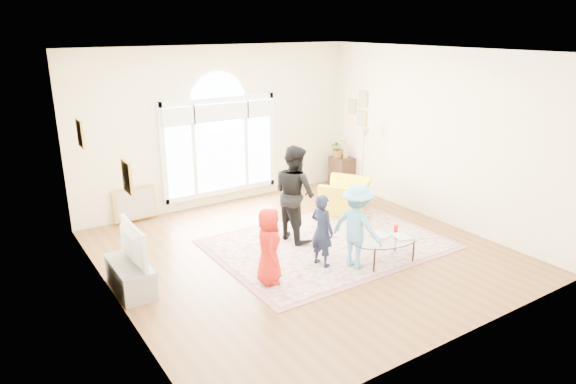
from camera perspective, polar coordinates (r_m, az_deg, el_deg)
ground at (r=8.52m, az=1.68°, el=-6.69°), size 6.00×6.00×0.00m
room_shell at (r=10.38m, az=-7.23°, el=6.86°), size 6.00×6.00×6.00m
area_rug at (r=8.82m, az=4.49°, el=-5.76°), size 3.60×2.60×0.02m
rug_border at (r=8.82m, az=4.49°, el=-5.79°), size 3.80×2.80×0.01m
tv_console at (r=7.62m, az=-17.11°, el=-8.96°), size 0.45×1.00×0.42m
television at (r=7.42m, az=-17.40°, el=-5.56°), size 0.16×0.98×0.56m
coffee_table at (r=8.16m, az=10.86°, el=-5.09°), size 1.26×0.87×0.54m
armchair at (r=10.23m, az=6.44°, el=-0.49°), size 1.31×1.29×0.65m
side_cabinet at (r=11.81m, az=5.98°, el=2.23°), size 0.40×0.50×0.70m
floor_lamp at (r=10.88m, az=8.43°, el=5.80°), size 0.31×0.31×1.51m
plant_pedestal at (r=11.80m, az=5.55°, el=2.22°), size 0.20×0.20×0.70m
potted_plant at (r=11.65m, az=5.63°, el=4.90°), size 0.45×0.41×0.44m
leaning_picture at (r=10.22m, az=-16.50°, el=-3.10°), size 0.80×0.14×0.62m
child_red at (r=7.32m, az=-2.14°, el=-6.01°), size 0.56×0.65×1.13m
child_navy at (r=7.84m, az=3.79°, el=-4.28°), size 0.36×0.47×1.14m
child_black at (r=8.70m, az=0.73°, el=-0.13°), size 0.70×0.86×1.66m
child_blue at (r=7.82m, az=7.66°, el=-3.80°), size 0.72×0.96×1.31m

